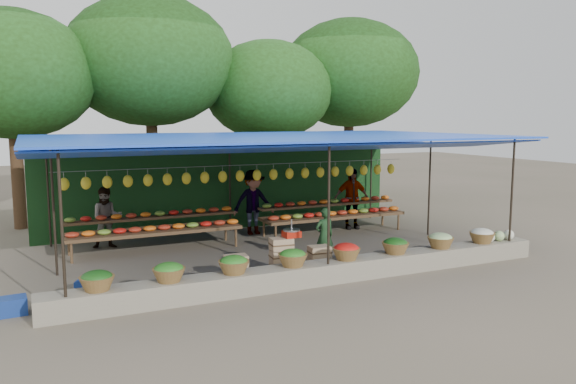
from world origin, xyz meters
name	(u,v)px	position (x,y,z in m)	size (l,w,h in m)	color
ground	(270,252)	(0.00, 0.00, 0.00)	(60.00, 60.00, 0.00)	brown
stone_curb	(324,272)	(0.00, -2.75, 0.20)	(10.60, 0.55, 0.40)	slate
stall_canopy	(268,142)	(0.00, 0.07, 2.67)	(10.80, 6.60, 2.82)	black
produce_baskets	(320,255)	(-0.10, -2.75, 0.56)	(8.98, 0.58, 0.34)	brown
netting_backdrop	(227,187)	(0.00, 3.15, 1.25)	(10.60, 0.06, 2.50)	#1A4217
tree_row	(211,73)	(0.50, 6.09, 4.70)	(16.51, 5.50, 7.12)	#311B11
fruit_table_left	(155,226)	(-2.49, 1.35, 0.61)	(4.21, 0.95, 0.93)	#4A321D
fruit_table_right	(333,212)	(2.51, 1.35, 0.61)	(4.21, 0.95, 0.93)	#4A321D
crate_counter	(280,260)	(-0.58, -1.89, 0.31)	(2.38, 0.39, 0.77)	tan
weighing_scale	(292,233)	(-0.32, -1.89, 0.86)	(0.36, 0.36, 0.38)	#B51E0E
vendor_seated	(324,236)	(0.69, -1.49, 0.63)	(0.46, 0.30, 1.26)	#1A391C
customer_left	(107,218)	(-3.51, 2.12, 0.77)	(0.75, 0.58, 1.54)	slate
customer_mid	(253,202)	(0.42, 2.15, 0.90)	(1.17, 0.67, 1.81)	slate
customer_right	(351,199)	(3.32, 1.67, 0.89)	(1.04, 0.43, 1.78)	slate
blue_crate_front	(11,306)	(-5.61, -2.20, 0.15)	(0.49, 0.35, 0.29)	navy
blue_crate_back	(90,287)	(-4.32, -1.64, 0.14)	(0.46, 0.33, 0.28)	navy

